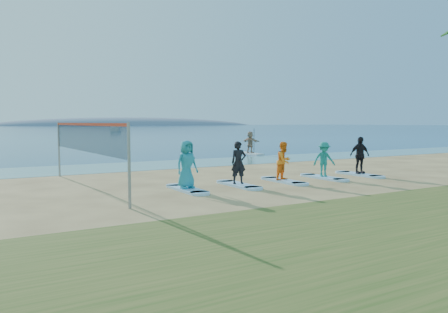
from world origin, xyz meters
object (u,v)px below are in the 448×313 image
student_0 (187,164)px  student_1 (239,163)px  student_3 (324,159)px  surfboard_2 (284,181)px  surfboard_4 (359,174)px  boat_offshore_b (116,131)px  surfboard_1 (238,185)px  surfboard_0 (187,189)px  paddleboarder (250,142)px  volleyball_net (85,138)px  paddleboard (250,154)px  student_2 (284,161)px  student_4 (360,155)px  surfboard_3 (324,177)px

student_0 → student_1: (2.24, 0.00, -0.04)m
student_3 → surfboard_2: bearing=-159.4°
student_0 → surfboard_4: size_ratio=0.80×
boat_offshore_b → student_0: size_ratio=3.54×
surfboard_1 → surfboard_2: size_ratio=1.00×
student_1 → surfboard_2: 2.40m
surfboard_0 → student_3: (6.71, -0.00, 0.81)m
paddleboarder → surfboard_1: (-9.75, -13.72, -0.90)m
surfboard_4 → student_1: bearing=-180.0°
volleyball_net → paddleboard: (15.05, 11.42, -1.84)m
student_2 → paddleboard: bearing=43.3°
student_1 → student_3: bearing=13.0°
boat_offshore_b → student_1: size_ratio=3.73×
student_0 → surfboard_2: size_ratio=0.80×
volleyball_net → student_0: size_ratio=5.19×
paddleboard → student_4: bearing=-99.8°
surfboard_2 → surfboard_3: 2.24m
paddleboarder → paddleboard: bearing=-0.0°
student_4 → surfboard_1: bearing=-167.7°
volleyball_net → surfboard_1: 6.07m
surfboard_0 → boat_offshore_b: bearing=74.9°
student_0 → surfboard_3: bearing=-9.1°
paddleboarder → surfboard_0: (-11.99, -13.72, -0.90)m
student_3 → paddleboarder: bearing=89.6°
student_0 → paddleboarder: bearing=39.8°
paddleboarder → surfboard_4: bearing=150.3°
student_0 → student_2: size_ratio=1.10×
surfboard_2 → surfboard_4: 4.48m
surfboard_1 → student_3: bearing=-0.0°
surfboard_0 → surfboard_4: bearing=0.0°
boat_offshore_b → student_1: 107.35m
surfboard_0 → student_3: 6.76m
surfboard_1 → surfboard_4: bearing=0.0°
volleyball_net → student_1: 5.86m
surfboard_2 → student_2: bearing=-90.0°
student_3 → surfboard_4: 2.38m
surfboard_0 → surfboard_4: same height
volleyball_net → surfboard_0: 4.26m
paddleboard → student_1: size_ratio=1.80×
student_1 → surfboard_4: bearing=13.0°
student_1 → student_2: size_ratio=1.04×
surfboard_0 → student_2: size_ratio=1.38×
student_3 → boat_offshore_b: bearing=99.0°
paddleboard → surfboard_1: (-9.75, -13.72, -0.01)m
student_0 → surfboard_3: 6.78m
student_2 → surfboard_4: bearing=-18.0°
student_4 → surfboard_0: bearing=-167.7°
paddleboard → student_1: bearing=-122.7°
paddleboarder → surfboard_0: size_ratio=0.75×
volleyball_net → surfboard_4: 12.37m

